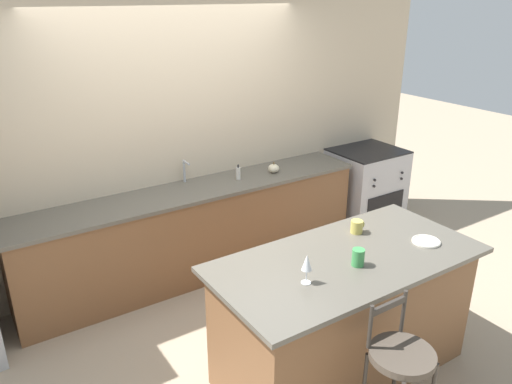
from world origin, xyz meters
The scene contains 13 objects.
ground_plane centered at (0.00, 0.00, 0.00)m, with size 18.00×18.00×0.00m, color tan.
wall_back centered at (0.00, 0.64, 1.35)m, with size 6.00×0.07×2.70m.
back_counter centered at (0.00, 0.35, 0.45)m, with size 3.42×0.62×0.90m.
sink_faucet centered at (0.00, 0.53, 1.04)m, with size 0.02×0.13×0.22m.
kitchen_island centered at (0.25, -1.47, 0.47)m, with size 1.89×0.92×0.94m.
oven_range centered at (2.18, 0.28, 0.46)m, with size 0.78×0.69×0.92m.
bar_stool_near centered at (0.05, -2.15, 0.58)m, with size 0.38×0.38×1.00m.
dinner_plate centered at (0.86, -1.62, 0.95)m, with size 0.20×0.20×0.02m.
wine_glass centered at (-0.19, -1.57, 1.08)m, with size 0.07×0.07×0.20m.
coffee_mug centered at (0.56, -1.23, 0.99)m, with size 0.12×0.09×0.10m.
tumbler_cup centered at (0.23, -1.58, 1.00)m, with size 0.08×0.08×0.12m.
pumpkin_decoration centered at (0.87, 0.29, 0.94)m, with size 0.11×0.11×0.11m.
soap_bottle centered at (0.47, 0.32, 0.96)m, with size 0.04×0.04×0.15m.
Camera 1 is at (-1.88, -3.61, 2.61)m, focal length 35.00 mm.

